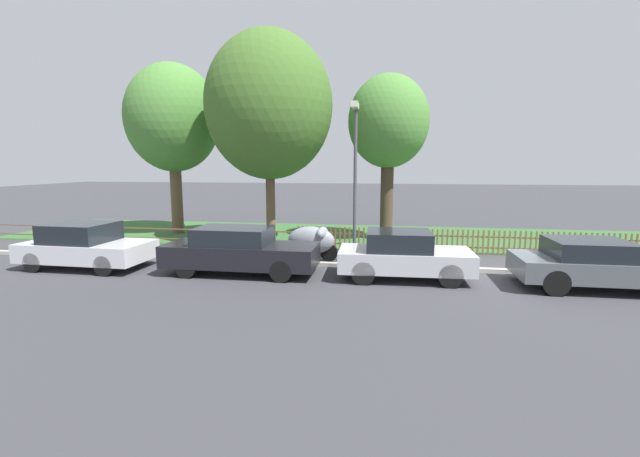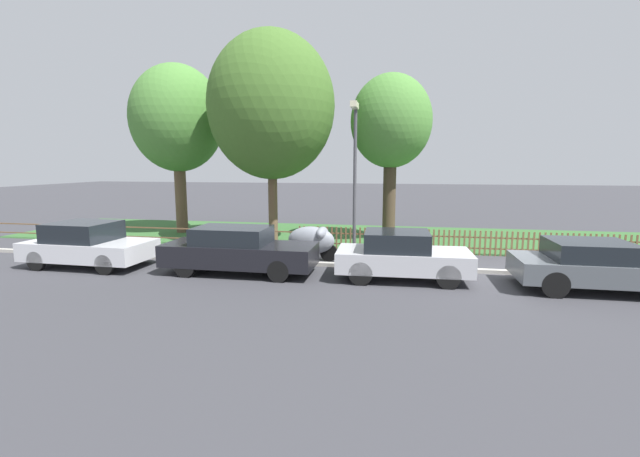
{
  "view_description": "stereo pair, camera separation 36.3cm",
  "coord_description": "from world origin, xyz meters",
  "px_view_note": "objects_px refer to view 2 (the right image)",
  "views": [
    {
      "loc": [
        -3.72,
        -13.32,
        3.28
      ],
      "look_at": [
        -6.01,
        0.96,
        1.1
      ],
      "focal_mm": 24.0,
      "sensor_mm": 36.0,
      "label": 1
    },
    {
      "loc": [
        -3.37,
        -13.26,
        3.28
      ],
      "look_at": [
        -6.01,
        0.96,
        1.1
      ],
      "focal_mm": 24.0,
      "sensor_mm": 36.0,
      "label": 2
    }
  ],
  "objects_px": {
    "parked_car_black_saloon": "(238,250)",
    "parked_car_silver_hatchback": "(88,244)",
    "tree_behind_motorcycle": "(271,106)",
    "covered_motorcycle": "(312,240)",
    "parked_car_red_compact": "(594,265)",
    "parked_car_navy_estate": "(401,255)",
    "tree_nearest_kerb": "(177,119)",
    "street_lamp": "(355,163)",
    "tree_mid_park": "(391,123)"
  },
  "relations": [
    {
      "from": "parked_car_black_saloon",
      "to": "parked_car_silver_hatchback",
      "type": "bearing_deg",
      "value": -179.49
    },
    {
      "from": "parked_car_silver_hatchback",
      "to": "tree_behind_motorcycle",
      "type": "relative_size",
      "value": 0.46
    },
    {
      "from": "parked_car_black_saloon",
      "to": "covered_motorcycle",
      "type": "distance_m",
      "value": 2.82
    },
    {
      "from": "parked_car_red_compact",
      "to": "covered_motorcycle",
      "type": "xyz_separation_m",
      "value": [
        -7.93,
        2.14,
        0.03
      ]
    },
    {
      "from": "parked_car_red_compact",
      "to": "parked_car_navy_estate",
      "type": "bearing_deg",
      "value": 177.42
    },
    {
      "from": "tree_behind_motorcycle",
      "to": "parked_car_navy_estate",
      "type": "bearing_deg",
      "value": -44.35
    },
    {
      "from": "parked_car_silver_hatchback",
      "to": "tree_nearest_kerb",
      "type": "height_order",
      "value": "tree_nearest_kerb"
    },
    {
      "from": "tree_nearest_kerb",
      "to": "street_lamp",
      "type": "distance_m",
      "value": 10.48
    },
    {
      "from": "parked_car_red_compact",
      "to": "tree_behind_motorcycle",
      "type": "distance_m",
      "value": 12.68
    },
    {
      "from": "parked_car_black_saloon",
      "to": "tree_behind_motorcycle",
      "type": "relative_size",
      "value": 0.53
    },
    {
      "from": "tree_nearest_kerb",
      "to": "street_lamp",
      "type": "xyz_separation_m",
      "value": [
        8.9,
        -5.13,
        -2.06
      ]
    },
    {
      "from": "tree_mid_park",
      "to": "parked_car_black_saloon",
      "type": "bearing_deg",
      "value": -123.37
    },
    {
      "from": "parked_car_silver_hatchback",
      "to": "street_lamp",
      "type": "height_order",
      "value": "street_lamp"
    },
    {
      "from": "parked_car_black_saloon",
      "to": "street_lamp",
      "type": "distance_m",
      "value": 4.59
    },
    {
      "from": "tree_mid_park",
      "to": "street_lamp",
      "type": "relative_size",
      "value": 1.35
    },
    {
      "from": "parked_car_silver_hatchback",
      "to": "tree_nearest_kerb",
      "type": "xyz_separation_m",
      "value": [
        -0.49,
        7.02,
        4.64
      ]
    },
    {
      "from": "covered_motorcycle",
      "to": "tree_nearest_kerb",
      "type": "xyz_separation_m",
      "value": [
        -7.45,
        4.87,
        4.65
      ]
    },
    {
      "from": "covered_motorcycle",
      "to": "parked_car_red_compact",
      "type": "bearing_deg",
      "value": -9.97
    },
    {
      "from": "parked_car_navy_estate",
      "to": "parked_car_red_compact",
      "type": "distance_m",
      "value": 4.94
    },
    {
      "from": "parked_car_silver_hatchback",
      "to": "tree_behind_motorcycle",
      "type": "bearing_deg",
      "value": 51.47
    },
    {
      "from": "parked_car_black_saloon",
      "to": "parked_car_red_compact",
      "type": "bearing_deg",
      "value": 0.03
    },
    {
      "from": "parked_car_black_saloon",
      "to": "covered_motorcycle",
      "type": "bearing_deg",
      "value": 48.96
    },
    {
      "from": "parked_car_navy_estate",
      "to": "parked_car_red_compact",
      "type": "bearing_deg",
      "value": -4.09
    },
    {
      "from": "covered_motorcycle",
      "to": "tree_behind_motorcycle",
      "type": "distance_m",
      "value": 6.4
    },
    {
      "from": "parked_car_black_saloon",
      "to": "tree_mid_park",
      "type": "xyz_separation_m",
      "value": [
        4.32,
        6.56,
        4.26
      ]
    },
    {
      "from": "parked_car_navy_estate",
      "to": "parked_car_red_compact",
      "type": "relative_size",
      "value": 0.95
    },
    {
      "from": "street_lamp",
      "to": "covered_motorcycle",
      "type": "bearing_deg",
      "value": 169.84
    },
    {
      "from": "parked_car_silver_hatchback",
      "to": "parked_car_navy_estate",
      "type": "xyz_separation_m",
      "value": [
        9.96,
        0.21,
        -0.01
      ]
    },
    {
      "from": "tree_nearest_kerb",
      "to": "street_lamp",
      "type": "bearing_deg",
      "value": -29.95
    },
    {
      "from": "tree_nearest_kerb",
      "to": "tree_mid_park",
      "type": "distance_m",
      "value": 9.93
    },
    {
      "from": "parked_car_red_compact",
      "to": "tree_mid_park",
      "type": "relative_size",
      "value": 0.57
    },
    {
      "from": "parked_car_navy_estate",
      "to": "tree_mid_park",
      "type": "relative_size",
      "value": 0.54
    },
    {
      "from": "tree_mid_park",
      "to": "parked_car_navy_estate",
      "type": "bearing_deg",
      "value": -85.28
    },
    {
      "from": "tree_behind_motorcycle",
      "to": "tree_mid_park",
      "type": "distance_m",
      "value": 5.02
    },
    {
      "from": "parked_car_silver_hatchback",
      "to": "covered_motorcycle",
      "type": "bearing_deg",
      "value": 18.55
    },
    {
      "from": "parked_car_silver_hatchback",
      "to": "tree_mid_park",
      "type": "distance_m",
      "value": 12.27
    },
    {
      "from": "parked_car_black_saloon",
      "to": "parked_car_navy_estate",
      "type": "xyz_separation_m",
      "value": [
        4.85,
        0.18,
        -0.01
      ]
    },
    {
      "from": "tree_mid_park",
      "to": "covered_motorcycle",
      "type": "bearing_deg",
      "value": -119.02
    },
    {
      "from": "parked_car_red_compact",
      "to": "covered_motorcycle",
      "type": "relative_size",
      "value": 2.16
    },
    {
      "from": "covered_motorcycle",
      "to": "street_lamp",
      "type": "bearing_deg",
      "value": -4.99
    },
    {
      "from": "parked_car_navy_estate",
      "to": "parked_car_red_compact",
      "type": "xyz_separation_m",
      "value": [
        4.94,
        -0.21,
        -0.03
      ]
    },
    {
      "from": "tree_nearest_kerb",
      "to": "tree_mid_park",
      "type": "xyz_separation_m",
      "value": [
        9.92,
        -0.43,
        -0.38
      ]
    },
    {
      "from": "parked_car_silver_hatchback",
      "to": "tree_nearest_kerb",
      "type": "bearing_deg",
      "value": 95.37
    },
    {
      "from": "parked_car_navy_estate",
      "to": "covered_motorcycle",
      "type": "bearing_deg",
      "value": 145.33
    },
    {
      "from": "covered_motorcycle",
      "to": "street_lamp",
      "type": "xyz_separation_m",
      "value": [
        1.45,
        -0.26,
        2.6
      ]
    },
    {
      "from": "parked_car_black_saloon",
      "to": "covered_motorcycle",
      "type": "height_order",
      "value": "parked_car_black_saloon"
    },
    {
      "from": "parked_car_silver_hatchback",
      "to": "covered_motorcycle",
      "type": "distance_m",
      "value": 7.29
    },
    {
      "from": "parked_car_black_saloon",
      "to": "tree_behind_motorcycle",
      "type": "xyz_separation_m",
      "value": [
        -0.53,
        5.44,
        4.92
      ]
    },
    {
      "from": "parked_car_silver_hatchback",
      "to": "tree_mid_park",
      "type": "xyz_separation_m",
      "value": [
        9.43,
        6.59,
        4.27
      ]
    },
    {
      "from": "parked_car_red_compact",
      "to": "tree_nearest_kerb",
      "type": "xyz_separation_m",
      "value": [
        -15.38,
        7.01,
        4.68
      ]
    }
  ]
}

